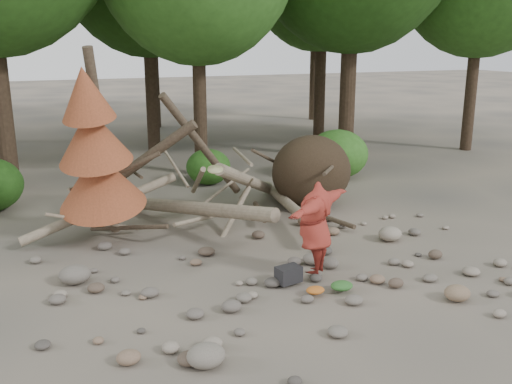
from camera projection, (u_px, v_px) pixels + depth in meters
name	position (u px, v px, depth m)	size (l,w,h in m)	color
ground	(295.00, 281.00, 10.84)	(120.00, 120.00, 0.00)	#514C44
deadfall_pile	(293.00, 175.00, 15.12)	(8.55, 5.24, 3.30)	#332619
dead_conifer	(95.00, 152.00, 12.16)	(2.06, 2.16, 4.35)	#4C3F30
bush_mid	(208.00, 167.00, 17.96)	(1.40, 1.40, 1.12)	#2B5F1B
bush_right	(338.00, 154.00, 18.73)	(2.00, 2.00, 1.60)	#357023
frisbee_thrower	(315.00, 228.00, 10.82)	(3.25, 1.79, 2.31)	maroon
backpack	(288.00, 277.00, 10.63)	(0.45, 0.30, 0.30)	black
cloth_green	(342.00, 288.00, 10.34)	(0.42, 0.35, 0.16)	#2B5E25
cloth_orange	(315.00, 293.00, 10.19)	(0.34, 0.28, 0.12)	#AE5A1D
boulder_front_left	(206.00, 355.00, 7.98)	(0.55, 0.50, 0.33)	slate
boulder_front_right	(457.00, 293.00, 10.00)	(0.47, 0.42, 0.28)	#806750
boulder_mid_right	(390.00, 234.00, 12.97)	(0.54, 0.49, 0.32)	gray
boulder_mid_left	(75.00, 275.00, 10.69)	(0.59, 0.53, 0.35)	#676057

